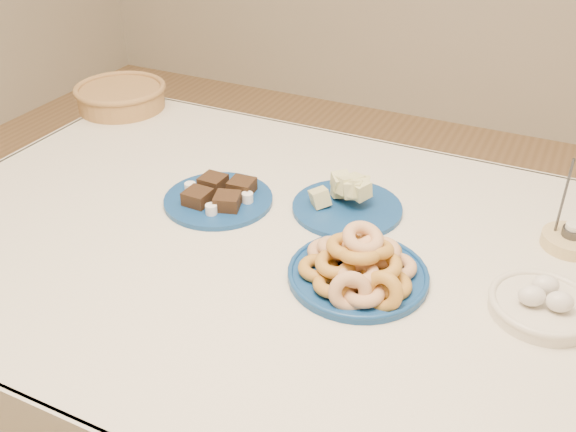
# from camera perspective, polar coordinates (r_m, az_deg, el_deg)

# --- Properties ---
(dining_table) EXTENTS (1.71, 1.11, 0.75)m
(dining_table) POSITION_cam_1_polar(r_m,az_deg,el_deg) (1.38, 0.91, -6.26)
(dining_table) COLOR brown
(dining_table) RESTS_ON ground
(donut_platter) EXTENTS (0.34, 0.34, 0.12)m
(donut_platter) POSITION_cam_1_polar(r_m,az_deg,el_deg) (1.21, 6.33, -4.46)
(donut_platter) COLOR navy
(donut_platter) RESTS_ON dining_table
(melon_plate) EXTENTS (0.30, 0.30, 0.09)m
(melon_plate) POSITION_cam_1_polar(r_m,az_deg,el_deg) (1.44, 5.32, 1.58)
(melon_plate) COLOR navy
(melon_plate) RESTS_ON dining_table
(brownie_plate) EXTENTS (0.32, 0.32, 0.04)m
(brownie_plate) POSITION_cam_1_polar(r_m,az_deg,el_deg) (1.47, -6.16, 1.68)
(brownie_plate) COLOR navy
(brownie_plate) RESTS_ON dining_table
(wicker_basket) EXTENTS (0.31, 0.31, 0.07)m
(wicker_basket) POSITION_cam_1_polar(r_m,az_deg,el_deg) (2.02, -14.64, 10.31)
(wicker_basket) COLOR olive
(wicker_basket) RESTS_ON dining_table
(candle_holder) EXTENTS (0.13, 0.13, 0.19)m
(candle_holder) POSITION_cam_1_polar(r_m,az_deg,el_deg) (1.43, 23.83, -1.88)
(candle_holder) COLOR tan
(candle_holder) RESTS_ON dining_table
(egg_bowl) EXTENTS (0.24, 0.24, 0.06)m
(egg_bowl) POSITION_cam_1_polar(r_m,az_deg,el_deg) (1.23, 21.69, -7.28)
(egg_bowl) COLOR beige
(egg_bowl) RESTS_ON dining_table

